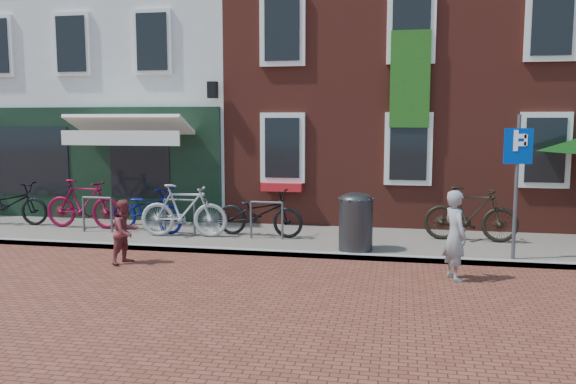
% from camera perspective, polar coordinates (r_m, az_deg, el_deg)
% --- Properties ---
extents(ground, '(80.00, 80.00, 0.00)m').
position_cam_1_polar(ground, '(11.81, -5.79, -6.07)').
color(ground, brown).
extents(sidewalk, '(24.00, 3.00, 0.10)m').
position_cam_1_polar(sidewalk, '(12.99, 0.37, -4.61)').
color(sidewalk, slate).
rests_on(sidewalk, ground).
extents(building_stucco, '(8.00, 8.00, 9.00)m').
position_cam_1_polar(building_stucco, '(19.93, -14.13, 12.08)').
color(building_stucco, silver).
rests_on(building_stucco, ground).
extents(building_brick_mid, '(6.00, 8.00, 10.00)m').
position_cam_1_polar(building_brick_mid, '(18.21, 6.88, 14.32)').
color(building_brick_mid, maroon).
rests_on(building_brick_mid, ground).
extents(building_brick_right, '(6.00, 8.00, 10.00)m').
position_cam_1_polar(building_brick_right, '(18.75, 26.04, 13.46)').
color(building_brick_right, maroon).
rests_on(building_brick_right, ground).
extents(litter_bin, '(0.67, 0.67, 1.23)m').
position_cam_1_polar(litter_bin, '(11.65, 6.63, -2.57)').
color(litter_bin, '#2E2F31').
rests_on(litter_bin, sidewalk).
extents(parking_sign, '(0.50, 0.08, 2.67)m').
position_cam_1_polar(parking_sign, '(11.47, 21.44, 2.28)').
color(parking_sign, '#4C4C4F').
rests_on(parking_sign, sidewalk).
extents(woman, '(0.55, 0.65, 1.51)m').
position_cam_1_polar(woman, '(10.18, 15.97, -4.07)').
color(woman, gray).
rests_on(woman, ground).
extents(boy, '(0.62, 0.70, 1.20)m').
position_cam_1_polar(boy, '(11.34, -15.56, -3.74)').
color(boy, brown).
rests_on(boy, ground).
extents(bicycle_0, '(2.05, 0.86, 1.05)m').
position_cam_1_polar(bicycle_0, '(15.98, -25.55, -1.01)').
color(bicycle_0, black).
rests_on(bicycle_0, sidewalk).
extents(bicycle_1, '(1.95, 0.56, 1.17)m').
position_cam_1_polar(bicycle_1, '(14.76, -19.31, -1.10)').
color(bicycle_1, maroon).
rests_on(bicycle_1, sidewalk).
extents(bicycle_2, '(2.12, 1.20, 1.05)m').
position_cam_1_polar(bicycle_2, '(13.89, -13.58, -1.63)').
color(bicycle_2, '#090E5A').
rests_on(bicycle_2, sidewalk).
extents(bicycle_3, '(1.99, 0.73, 1.17)m').
position_cam_1_polar(bicycle_3, '(13.12, -10.12, -1.79)').
color(bicycle_3, '#999A9C').
rests_on(bicycle_3, sidewalk).
extents(bicycle_4, '(2.07, 0.92, 1.05)m').
position_cam_1_polar(bicycle_4, '(12.99, -2.78, -2.03)').
color(bicycle_4, black).
rests_on(bicycle_4, sidewalk).
extents(bicycle_5, '(1.98, 0.71, 1.17)m').
position_cam_1_polar(bicycle_5, '(13.03, 17.38, -2.07)').
color(bicycle_5, black).
rests_on(bicycle_5, sidewalk).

